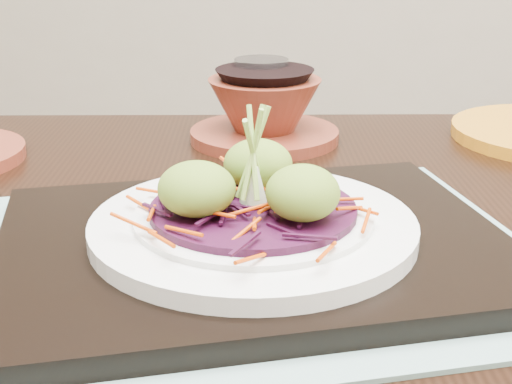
# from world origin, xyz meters

# --- Properties ---
(dining_table) EXTENTS (1.22, 0.89, 0.71)m
(dining_table) POSITION_xyz_m (-0.04, -0.01, 0.62)
(dining_table) COLOR black
(dining_table) RESTS_ON ground
(placemat) EXTENTS (0.49, 0.43, 0.00)m
(placemat) POSITION_xyz_m (-0.05, -0.05, 0.72)
(placemat) COLOR #7A9E95
(placemat) RESTS_ON dining_table
(serving_tray) EXTENTS (0.42, 0.36, 0.02)m
(serving_tray) POSITION_xyz_m (-0.05, -0.05, 0.72)
(serving_tray) COLOR black
(serving_tray) RESTS_ON placemat
(white_plate) EXTENTS (0.23, 0.23, 0.02)m
(white_plate) POSITION_xyz_m (-0.05, -0.05, 0.74)
(white_plate) COLOR white
(white_plate) RESTS_ON serving_tray
(cabbage_bed) EXTENTS (0.15, 0.15, 0.01)m
(cabbage_bed) POSITION_xyz_m (-0.05, -0.05, 0.75)
(cabbage_bed) COLOR #380B29
(cabbage_bed) RESTS_ON white_plate
(carrot_julienne) EXTENTS (0.18, 0.18, 0.01)m
(carrot_julienne) POSITION_xyz_m (-0.05, -0.05, 0.76)
(carrot_julienne) COLOR #C33B03
(carrot_julienne) RESTS_ON cabbage_bed
(guacamole_scoops) EXTENTS (0.13, 0.11, 0.04)m
(guacamole_scoops) POSITION_xyz_m (-0.05, -0.05, 0.77)
(guacamole_scoops) COLOR olive
(guacamole_scoops) RESTS_ON cabbage_bed
(scallion_garnish) EXTENTS (0.05, 0.05, 0.08)m
(scallion_garnish) POSITION_xyz_m (-0.05, -0.05, 0.79)
(scallion_garnish) COLOR #90BA4A
(scallion_garnish) RESTS_ON cabbage_bed
(water_glass) EXTENTS (0.08, 0.08, 0.09)m
(water_glass) POSITION_xyz_m (-0.08, 0.28, 0.76)
(water_glass) COLOR white
(water_glass) RESTS_ON dining_table
(terracotta_bowl_set) EXTENTS (0.21, 0.21, 0.07)m
(terracotta_bowl_set) POSITION_xyz_m (-0.07, 0.25, 0.74)
(terracotta_bowl_set) COLOR maroon
(terracotta_bowl_set) RESTS_ON dining_table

